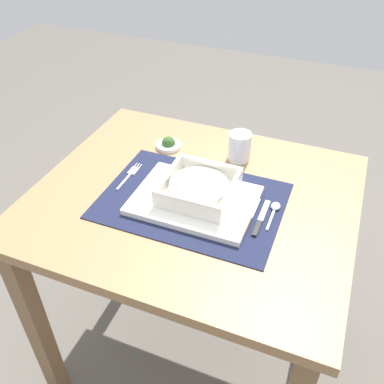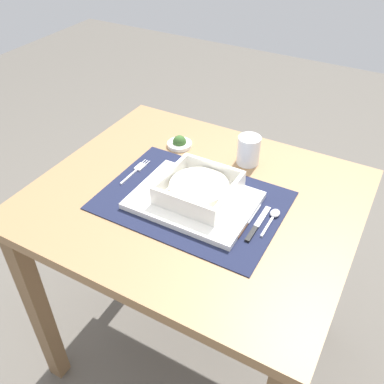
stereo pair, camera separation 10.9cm
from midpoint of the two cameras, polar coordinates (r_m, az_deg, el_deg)
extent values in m
plane|color=#59544C|center=(1.69, -1.82, -20.12)|extent=(6.00, 6.00, 0.00)
cube|color=#936D47|center=(1.14, -2.53, -1.05)|extent=(0.85, 0.73, 0.03)
cube|color=brown|center=(1.41, -22.33, -16.57)|extent=(0.05, 0.05, 0.70)
cube|color=brown|center=(1.73, -9.36, -1.32)|extent=(0.05, 0.05, 0.70)
cube|color=brown|center=(1.56, 15.49, -7.83)|extent=(0.05, 0.05, 0.70)
cube|color=#191E38|center=(1.11, -2.81, -1.26)|extent=(0.47, 0.34, 0.00)
cube|color=white|center=(1.10, -2.53, -1.22)|extent=(0.31, 0.23, 0.02)
cube|color=white|center=(1.10, -1.93, -0.24)|extent=(0.18, 0.18, 0.01)
cube|color=white|center=(1.11, -6.01, 1.80)|extent=(0.01, 0.18, 0.04)
cube|color=white|center=(1.06, 2.30, -0.25)|extent=(0.01, 0.18, 0.04)
cube|color=white|center=(1.02, -3.86, -1.92)|extent=(0.16, 0.01, 0.04)
cube|color=white|center=(1.15, -0.26, 3.24)|extent=(0.16, 0.01, 0.04)
cylinder|color=silver|center=(1.09, -1.95, 0.49)|extent=(0.15, 0.15, 0.03)
cube|color=silver|center=(1.19, -11.76, 1.25)|extent=(0.01, 0.08, 0.00)
cube|color=silver|center=(1.23, -10.44, 2.71)|extent=(0.02, 0.04, 0.00)
cylinder|color=silver|center=(1.25, -10.12, 3.47)|extent=(0.00, 0.02, 0.00)
cylinder|color=silver|center=(1.25, -9.81, 3.40)|extent=(0.00, 0.02, 0.00)
cylinder|color=silver|center=(1.24, -9.50, 3.33)|extent=(0.00, 0.02, 0.00)
cube|color=silver|center=(1.06, 7.63, -3.91)|extent=(0.01, 0.08, 0.00)
ellipsoid|color=silver|center=(1.09, 8.42, -2.01)|extent=(0.02, 0.03, 0.01)
cube|color=black|center=(1.03, 5.73, -5.05)|extent=(0.01, 0.05, 0.01)
cube|color=silver|center=(1.08, 6.81, -2.71)|extent=(0.01, 0.08, 0.00)
cube|color=#59331E|center=(1.03, 4.32, -4.70)|extent=(0.01, 0.06, 0.01)
cube|color=silver|center=(1.08, 5.46, -2.39)|extent=(0.01, 0.08, 0.00)
cylinder|color=white|center=(1.25, 3.95, 6.03)|extent=(0.07, 0.07, 0.09)
cylinder|color=#338C3F|center=(1.26, 3.92, 5.45)|extent=(0.05, 0.05, 0.05)
cylinder|color=white|center=(1.33, -5.54, 6.15)|extent=(0.08, 0.08, 0.01)
sphere|color=#335926|center=(1.32, -5.57, 6.48)|extent=(0.04, 0.04, 0.04)
camera|label=1|loc=(0.05, -92.86, -2.28)|focal=39.62mm
camera|label=2|loc=(0.05, 87.14, 2.28)|focal=39.62mm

